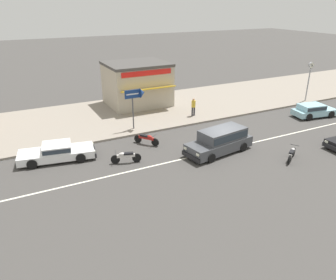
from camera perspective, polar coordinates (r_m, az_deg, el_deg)
The scene contains 13 objects.
ground_plane at distance 22.36m, azimuth 9.52°, elevation -1.67°, with size 160.00×160.00×0.00m, color #423F3D.
lane_centre_stripe at distance 22.36m, azimuth 9.52°, elevation -1.66°, with size 50.40×0.14×0.01m, color silver.
kerb_strip at distance 30.34m, azimuth -1.64°, elevation 5.47°, with size 68.00×10.00×0.15m, color gray.
sedan_white_0 at distance 21.64m, azimuth -18.76°, elevation -1.95°, with size 4.88×2.50×1.06m.
minivan_dark_grey_1 at distance 21.72m, azimuth 9.13°, elevation 0.03°, with size 4.94×2.39×1.56m.
hatchback_pale_blue_3 at distance 30.93m, azimuth 23.98°, elevation 4.80°, with size 3.99×2.14×1.10m.
motorcycle_0 at distance 20.30m, azimuth -7.39°, elevation -2.88°, with size 1.81×0.79×0.80m.
motorcycle_1 at distance 22.76m, azimuth -3.74°, elevation 0.24°, with size 1.24×1.62×0.80m.
motorcycle_2 at distance 21.94m, azimuth 20.78°, elevation -2.23°, with size 1.62×1.10×0.80m.
street_clock at distance 34.78m, azimuth 23.47°, elevation 10.71°, with size 0.61×0.22×3.76m.
arrow_signboard at distance 24.83m, azimuth -4.99°, elevation 7.80°, with size 1.57×0.70×3.09m.
pedestrian_near_clock at distance 28.04m, azimuth 4.45°, elevation 5.98°, with size 0.34×0.34×1.53m.
shopfront_mid_block at distance 31.22m, azimuth -5.41°, elevation 9.76°, with size 5.58×5.55×3.91m.
Camera 1 is at (-12.44, -16.13, 9.23)m, focal length 35.00 mm.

